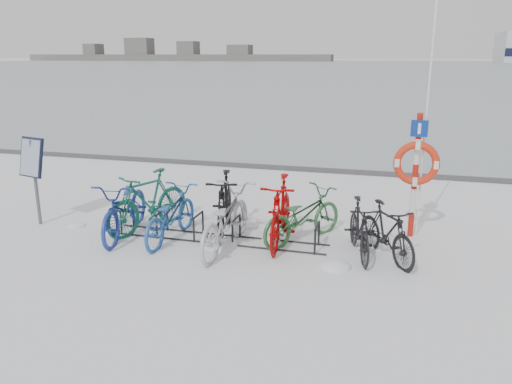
# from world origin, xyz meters

# --- Properties ---
(ground) EXTENTS (900.00, 900.00, 0.00)m
(ground) POSITION_xyz_m (0.00, 0.00, 0.00)
(ground) COLOR white
(ground) RESTS_ON ground
(ice_sheet) EXTENTS (400.00, 298.00, 0.02)m
(ice_sheet) POSITION_xyz_m (0.00, 155.00, 0.01)
(ice_sheet) COLOR #95A2A8
(ice_sheet) RESTS_ON ground
(quay_edge) EXTENTS (400.00, 0.25, 0.10)m
(quay_edge) POSITION_xyz_m (0.00, 5.90, 0.05)
(quay_edge) COLOR #3F3F42
(quay_edge) RESTS_ON ground
(bike_rack) EXTENTS (4.00, 0.48, 0.46)m
(bike_rack) POSITION_xyz_m (0.00, 0.00, 0.18)
(bike_rack) COLOR black
(bike_rack) RESTS_ON ground
(info_board) EXTENTS (0.61, 0.35, 1.72)m
(info_board) POSITION_xyz_m (-3.67, -0.12, 1.24)
(info_board) COLOR #595B5E
(info_board) RESTS_ON ground
(lifebuoy_station) EXTENTS (0.79, 0.23, 4.10)m
(lifebuoy_station) POSITION_xyz_m (3.36, 1.07, 1.38)
(lifebuoy_station) COLOR #AD180D
(lifebuoy_station) RESTS_ON ground
(shoreline) EXTENTS (180.00, 12.00, 9.50)m
(shoreline) POSITION_xyz_m (-122.02, 260.00, 2.79)
(shoreline) COLOR #4E4E4E
(shoreline) RESTS_ON ground
(bike_0) EXTENTS (1.05, 2.18, 1.10)m
(bike_0) POSITION_xyz_m (-1.72, -0.16, 0.55)
(bike_0) COLOR navy
(bike_0) RESTS_ON ground
(bike_1) EXTENTS (1.24, 2.02, 1.18)m
(bike_1) POSITION_xyz_m (-1.44, 0.20, 0.59)
(bike_1) COLOR #135A49
(bike_1) RESTS_ON ground
(bike_2) EXTENTS (0.71, 1.88, 0.97)m
(bike_2) POSITION_xyz_m (-0.83, -0.17, 0.49)
(bike_2) COLOR #22529C
(bike_2) RESTS_ON ground
(bike_3) EXTENTS (0.95, 2.02, 1.17)m
(bike_3) POSITION_xyz_m (0.02, 0.38, 0.59)
(bike_3) COLOR black
(bike_3) RESTS_ON ground
(bike_4) EXTENTS (0.82, 2.13, 1.10)m
(bike_4) POSITION_xyz_m (0.27, -0.34, 0.55)
(bike_4) COLOR #B3B8BB
(bike_4) RESTS_ON ground
(bike_5) EXTENTS (0.69, 2.03, 1.20)m
(bike_5) POSITION_xyz_m (1.12, 0.21, 0.60)
(bike_5) COLOR #A10303
(bike_5) RESTS_ON ground
(bike_6) EXTENTS (1.59, 1.93, 0.99)m
(bike_6) POSITION_xyz_m (1.47, 0.40, 0.49)
(bike_6) COLOR #2D6536
(bike_6) RESTS_ON ground
(bike_7) EXTENTS (0.84, 1.67, 0.97)m
(bike_7) POSITION_xyz_m (2.50, -0.02, 0.48)
(bike_7) COLOR black
(bike_7) RESTS_ON ground
(bike_8) EXTENTS (1.26, 1.58, 0.96)m
(bike_8) POSITION_xyz_m (2.94, -0.05, 0.48)
(bike_8) COLOR black
(bike_8) RESTS_ON ground
(snow_drifts) EXTENTS (5.98, 1.93, 0.21)m
(snow_drifts) POSITION_xyz_m (0.89, -0.05, 0.00)
(snow_drifts) COLOR white
(snow_drifts) RESTS_ON ground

